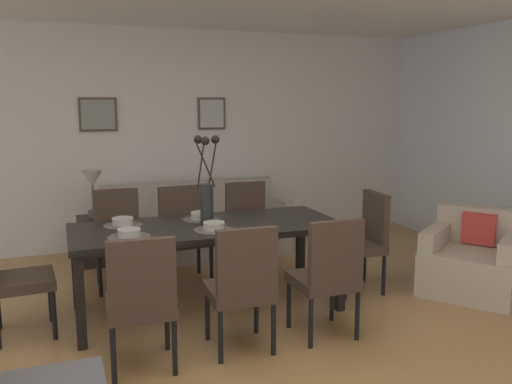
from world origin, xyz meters
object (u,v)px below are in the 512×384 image
at_px(bowl_near_right, 123,221).
at_px(bowl_far_right, 201,215).
at_px(dining_chair_mid_left, 328,272).
at_px(bowl_far_left, 214,225).
at_px(dining_chair_far_right, 183,229).
at_px(dining_chair_near_right, 118,234).
at_px(bowl_near_left, 129,232).
at_px(dining_chair_mid_right, 249,223).
at_px(sofa, 196,229).
at_px(table_lamp, 92,183).
at_px(side_table, 95,241).
at_px(dining_chair_head_west, 11,271).
at_px(dining_table, 207,233).
at_px(centerpiece_vase, 207,191).
at_px(armchair, 473,261).
at_px(framed_picture_center, 212,114).
at_px(dining_chair_near_left, 141,297).
at_px(dining_chair_head_east, 364,237).
at_px(framed_picture_left, 98,114).
at_px(dining_chair_far_left, 242,282).

height_order(bowl_near_right, bowl_far_right, same).
distance_m(dining_chair_mid_left, bowl_far_left, 0.97).
bearing_deg(bowl_near_right, dining_chair_mid_left, -37.82).
bearing_deg(dining_chair_far_right, dining_chair_near_right, 177.43).
height_order(bowl_near_left, bowl_far_left, same).
relative_size(dining_chair_near_right, dining_chair_mid_left, 1.00).
xyz_separation_m(dining_chair_mid_right, sofa, (-0.35, 0.86, -0.23)).
bearing_deg(table_lamp, side_table, -90.00).
bearing_deg(dining_chair_head_west, dining_table, 0.06).
relative_size(centerpiece_vase, bowl_near_right, 4.32).
distance_m(armchair, framed_picture_center, 3.43).
bearing_deg(armchair, sofa, 134.18).
bearing_deg(table_lamp, bowl_near_left, -85.68).
height_order(dining_table, sofa, sofa).
relative_size(dining_chair_near_left, bowl_near_left, 5.41).
relative_size(dining_chair_head_west, centerpiece_vase, 1.25).
bearing_deg(dining_chair_near_right, bowl_near_left, -91.20).
xyz_separation_m(dining_chair_near_right, table_lamp, (-0.17, 0.80, 0.38)).
relative_size(bowl_far_left, framed_picture_center, 0.44).
bearing_deg(dining_chair_head_west, centerpiece_vase, 0.11).
xyz_separation_m(dining_chair_mid_left, dining_chair_head_east, (0.80, 0.82, 0.00)).
distance_m(dining_table, dining_chair_near_left, 1.12).
distance_m(bowl_near_right, table_lamp, 1.49).
relative_size(dining_chair_head_east, framed_picture_left, 2.18).
bearing_deg(bowl_near_right, bowl_far_right, 0.00).
relative_size(dining_chair_near_right, dining_chair_far_right, 1.00).
bearing_deg(framed_picture_left, side_table, -103.48).
height_order(dining_chair_near_right, dining_chair_head_west, same).
height_order(dining_chair_mid_right, framed_picture_left, framed_picture_left).
bearing_deg(dining_chair_far_left, sofa, 83.28).
distance_m(dining_chair_near_left, dining_chair_mid_left, 1.36).
relative_size(dining_chair_mid_left, framed_picture_left, 2.18).
bearing_deg(dining_chair_near_left, dining_chair_far_left, 2.90).
relative_size(bowl_near_right, framed_picture_left, 0.40).
height_order(dining_table, side_table, dining_table).
height_order(dining_chair_far_right, sofa, dining_chair_far_right).
distance_m(dining_table, bowl_far_right, 0.23).
height_order(dining_chair_far_right, bowl_far_right, dining_chair_far_right).
relative_size(dining_chair_head_east, framed_picture_center, 2.37).
xyz_separation_m(dining_chair_near_right, bowl_far_right, (0.64, -0.68, 0.27)).
relative_size(dining_chair_mid_left, sofa, 0.44).
xyz_separation_m(dining_chair_far_left, table_lamp, (-0.82, 2.53, 0.38)).
bearing_deg(dining_chair_far_right, bowl_far_right, -88.86).
distance_m(bowl_near_right, framed_picture_left, 2.18).
distance_m(dining_chair_near_right, sofa, 1.31).
bearing_deg(sofa, centerpiece_vase, -100.56).
height_order(bowl_far_left, framed_picture_center, framed_picture_center).
height_order(dining_chair_head_east, bowl_far_left, dining_chair_head_east).
xyz_separation_m(dining_chair_near_right, dining_chair_far_left, (0.66, -1.73, 0.00)).
bearing_deg(dining_table, dining_chair_mid_right, 52.47).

